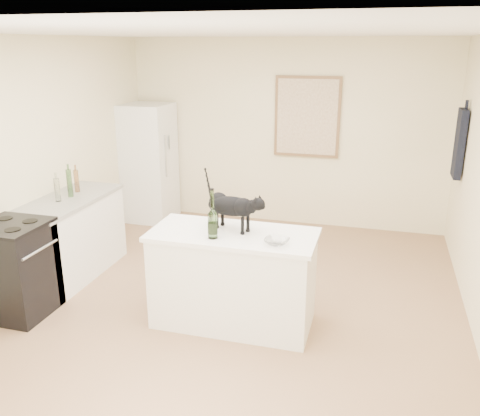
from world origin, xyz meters
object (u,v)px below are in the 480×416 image
Objects in this scene: stove at (16,270)px; fridge at (148,163)px; black_cat at (231,209)px; wine_bottle at (212,217)px; glass_bowl at (277,242)px.

fridge is at bearing 90.00° from stove.
fridge is at bearing 148.40° from black_cat.
black_cat reaches higher than wine_bottle.
wine_bottle is at bearing -54.86° from fridge.
stove is at bearing -174.68° from glass_bowl.
glass_bowl is (2.48, -2.72, 0.08)m from fridge.
stove is 2.98m from fridge.
black_cat is (2.01, 0.47, 0.65)m from stove.
wine_bottle is at bearing -91.99° from black_cat.
fridge is 4.31× the size of wine_bottle.
wine_bottle is 0.59m from glass_bowl.
wine_bottle is (-0.10, -0.25, -0.00)m from black_cat.
stove is 4.36× the size of glass_bowl.
glass_bowl is (2.48, 0.23, 0.48)m from stove.
glass_bowl reaches higher than stove.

